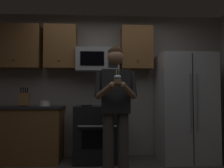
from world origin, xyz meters
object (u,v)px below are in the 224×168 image
person (116,103)px  cupcake (118,79)px  knife_block (24,99)px  refrigerator (185,107)px  oven_range (97,133)px  bowl_large_white (44,103)px  microwave (98,60)px

person → cupcake: person is taller
knife_block → person: bearing=-30.8°
refrigerator → knife_block: bearing=179.8°
oven_range → knife_block: size_ratio=2.91×
oven_range → person: size_ratio=0.53×
oven_range → person: bearing=-74.7°
person → cupcake: 0.44m
person → oven_range: bearing=105.3°
bowl_large_white → microwave: bearing=3.4°
microwave → knife_block: bearing=-173.0°
oven_range → knife_block: 1.34m
microwave → person: microwave is taller
knife_block → cupcake: size_ratio=1.84×
oven_range → microwave: microwave is taller
cupcake → bowl_large_white: bearing=131.7°
oven_range → knife_block: knife_block is taller
oven_range → microwave: (0.00, 0.12, 1.26)m
microwave → oven_range: bearing=-90.0°
bowl_large_white → refrigerator: bearing=-2.5°
microwave → cupcake: size_ratio=4.26×
microwave → knife_block: 1.40m
oven_range → bowl_large_white: size_ratio=4.90×
oven_range → person: 1.07m
refrigerator → oven_range: bearing=178.5°
microwave → bowl_large_white: (-0.91, -0.05, -0.75)m
microwave → refrigerator: microwave is taller
refrigerator → person: bearing=-145.6°
cupcake → oven_range: bearing=101.3°
knife_block → bowl_large_white: 0.33m
microwave → cupcake: bearing=-79.6°
refrigerator → person: refrigerator is taller
refrigerator → knife_block: 2.71m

